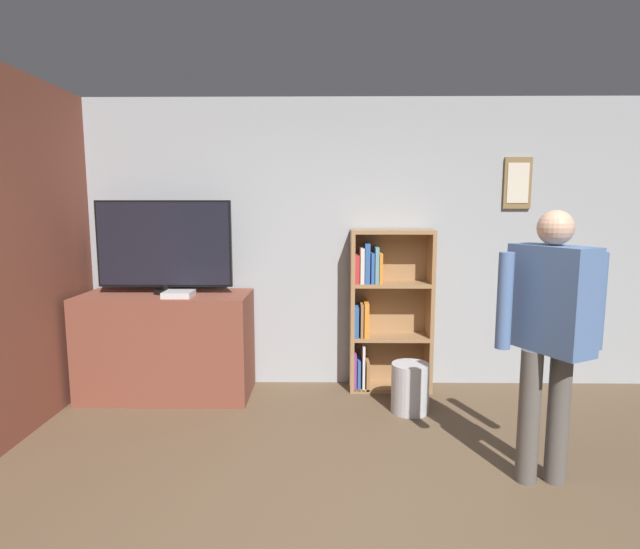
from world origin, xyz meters
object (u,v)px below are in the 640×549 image
object	(u,v)px
waste_bin	(410,388)
television	(164,246)
person	(549,323)
game_console	(179,294)
bookshelf	(383,309)

from	to	relation	value
waste_bin	television	bearing A→B (deg)	169.99
person	game_console	bearing A→B (deg)	-143.24
television	waste_bin	world-z (taller)	television
bookshelf	person	bearing A→B (deg)	-62.97
bookshelf	game_console	bearing A→B (deg)	-169.24
television	person	bearing A→B (deg)	-27.40
person	waste_bin	world-z (taller)	person
game_console	waste_bin	world-z (taller)	game_console
game_console	television	bearing A→B (deg)	132.85
game_console	person	size ratio (longest dim) A/B	0.14
waste_bin	person	bearing A→B (deg)	-58.90
television	game_console	world-z (taller)	television
person	television	bearing A→B (deg)	-144.85
game_console	person	xyz separation A→B (m)	(2.61, -1.26, 0.05)
television	waste_bin	bearing A→B (deg)	-10.01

